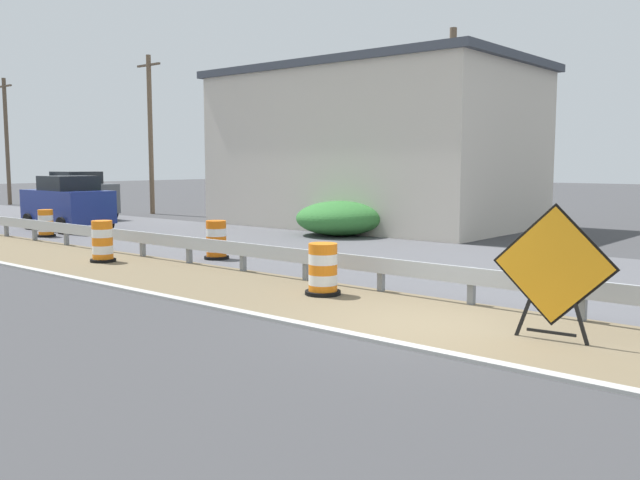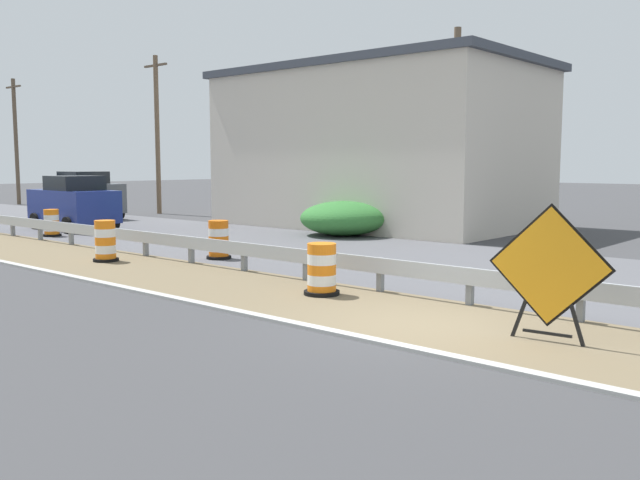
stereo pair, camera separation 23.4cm
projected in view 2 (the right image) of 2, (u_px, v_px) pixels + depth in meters
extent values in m
plane|color=#3D3D3F|center=(420.00, 326.00, 11.03)|extent=(160.00, 160.00, 0.00)
cube|color=#706047|center=(436.00, 321.00, 11.39)|extent=(3.38, 120.00, 0.01)
cube|color=#56565B|center=(568.00, 277.00, 15.72)|extent=(8.15, 120.00, 0.00)
cube|color=#ADADA8|center=(373.00, 342.00, 10.05)|extent=(0.20, 120.00, 0.11)
cube|color=#ADB2B7|center=(468.00, 276.00, 12.55)|extent=(0.08, 55.36, 0.32)
cube|color=slate|center=(581.00, 301.00, 11.30)|extent=(0.12, 0.12, 0.70)
cube|color=slate|center=(470.00, 286.00, 12.63)|extent=(0.12, 0.12, 0.70)
cube|color=slate|center=(380.00, 275.00, 13.97)|extent=(0.12, 0.12, 0.70)
cube|color=slate|center=(306.00, 265.00, 15.30)|extent=(0.12, 0.12, 0.70)
cube|color=slate|center=(244.00, 257.00, 16.64)|extent=(0.12, 0.12, 0.70)
cube|color=slate|center=(191.00, 250.00, 17.97)|extent=(0.12, 0.12, 0.70)
cube|color=slate|center=(146.00, 244.00, 19.31)|extent=(0.12, 0.12, 0.70)
cube|color=slate|center=(106.00, 238.00, 20.64)|extent=(0.12, 0.12, 0.70)
cube|color=slate|center=(71.00, 234.00, 21.98)|extent=(0.12, 0.12, 0.70)
cube|color=slate|center=(40.00, 230.00, 23.31)|extent=(0.12, 0.12, 0.70)
cube|color=slate|center=(13.00, 226.00, 24.65)|extent=(0.12, 0.12, 0.70)
cube|color=black|center=(573.00, 309.00, 9.84)|extent=(0.09, 0.39, 1.06)
cube|color=black|center=(524.00, 304.00, 10.23)|extent=(0.09, 0.39, 1.06)
cube|color=black|center=(547.00, 333.00, 10.08)|extent=(0.12, 0.72, 0.04)
cube|color=orange|center=(549.00, 266.00, 9.95)|extent=(0.23, 1.72, 1.72)
cube|color=black|center=(550.00, 265.00, 9.97)|extent=(0.22, 1.82, 1.83)
cylinder|color=orange|center=(322.00, 289.00, 13.66)|extent=(0.58, 0.58, 0.21)
cylinder|color=white|center=(322.00, 279.00, 13.63)|extent=(0.58, 0.58, 0.21)
cylinder|color=orange|center=(322.00, 269.00, 13.61)|extent=(0.58, 0.58, 0.21)
cylinder|color=white|center=(322.00, 259.00, 13.58)|extent=(0.58, 0.58, 0.21)
cylinder|color=orange|center=(322.00, 248.00, 13.56)|extent=(0.58, 0.58, 0.21)
cylinder|color=black|center=(322.00, 293.00, 13.66)|extent=(0.72, 0.72, 0.08)
cylinder|color=orange|center=(219.00, 255.00, 18.75)|extent=(0.55, 0.55, 0.21)
cylinder|color=white|center=(219.00, 247.00, 18.73)|extent=(0.55, 0.55, 0.21)
cylinder|color=orange|center=(219.00, 240.00, 18.70)|extent=(0.55, 0.55, 0.21)
cylinder|color=white|center=(218.00, 232.00, 18.68)|extent=(0.55, 0.55, 0.21)
cylinder|color=orange|center=(218.00, 224.00, 18.66)|extent=(0.55, 0.55, 0.21)
cylinder|color=black|center=(219.00, 257.00, 18.76)|extent=(0.68, 0.68, 0.08)
cylinder|color=orange|center=(106.00, 257.00, 18.27)|extent=(0.54, 0.54, 0.22)
cylinder|color=white|center=(106.00, 249.00, 18.24)|extent=(0.54, 0.54, 0.22)
cylinder|color=orange|center=(105.00, 241.00, 18.22)|extent=(0.54, 0.54, 0.22)
cylinder|color=white|center=(105.00, 233.00, 18.19)|extent=(0.54, 0.54, 0.22)
cylinder|color=orange|center=(105.00, 224.00, 18.17)|extent=(0.54, 0.54, 0.22)
cylinder|color=black|center=(106.00, 260.00, 18.28)|extent=(0.67, 0.67, 0.08)
cylinder|color=orange|center=(52.00, 234.00, 24.48)|extent=(0.52, 0.52, 0.19)
cylinder|color=white|center=(52.00, 228.00, 24.46)|extent=(0.52, 0.52, 0.19)
cylinder|color=orange|center=(52.00, 223.00, 24.44)|extent=(0.52, 0.52, 0.19)
cylinder|color=white|center=(51.00, 217.00, 24.42)|extent=(0.52, 0.52, 0.19)
cylinder|color=orange|center=(51.00, 212.00, 24.40)|extent=(0.52, 0.52, 0.19)
cylinder|color=black|center=(52.00, 235.00, 24.49)|extent=(0.65, 0.65, 0.08)
cube|color=#4C5156|center=(86.00, 198.00, 32.14)|extent=(2.04, 4.14, 1.34)
cube|color=black|center=(83.00, 177.00, 32.15)|extent=(1.78, 1.93, 0.56)
cylinder|color=black|center=(119.00, 212.00, 32.00)|extent=(0.24, 0.65, 0.64)
cylinder|color=black|center=(82.00, 214.00, 30.62)|extent=(0.24, 0.65, 0.64)
cylinder|color=black|center=(91.00, 210.00, 33.82)|extent=(0.24, 0.65, 0.64)
cylinder|color=black|center=(54.00, 211.00, 32.44)|extent=(0.24, 0.65, 0.64)
cube|color=navy|center=(73.00, 206.00, 26.85)|extent=(2.00, 4.13, 1.25)
cube|color=black|center=(75.00, 183.00, 26.63)|extent=(1.75, 1.92, 0.56)
cylinder|color=black|center=(35.00, 221.00, 27.14)|extent=(0.24, 0.65, 0.64)
cylinder|color=black|center=(80.00, 218.00, 28.51)|extent=(0.24, 0.65, 0.64)
cylinder|color=black|center=(68.00, 225.00, 25.32)|extent=(0.24, 0.65, 0.64)
cylinder|color=black|center=(113.00, 222.00, 26.70)|extent=(0.24, 0.65, 0.64)
cube|color=beige|center=(379.00, 151.00, 28.76)|extent=(7.86, 12.53, 6.26)
cube|color=#3D424C|center=(380.00, 72.00, 28.39)|extent=(8.17, 13.03, 0.30)
cylinder|color=brown|center=(455.00, 135.00, 23.22)|extent=(0.24, 0.24, 7.15)
cube|color=brown|center=(458.00, 43.00, 22.87)|extent=(0.12, 1.80, 0.10)
cylinder|color=brown|center=(157.00, 135.00, 34.94)|extent=(0.24, 0.24, 8.05)
cube|color=brown|center=(155.00, 65.00, 34.54)|extent=(0.12, 1.80, 0.10)
cylinder|color=brown|center=(16.00, 142.00, 42.82)|extent=(0.24, 0.24, 7.85)
cube|color=brown|center=(13.00, 87.00, 42.44)|extent=(0.12, 1.80, 0.10)
ellipsoid|color=#337533|center=(343.00, 218.00, 24.75)|extent=(3.16, 3.16, 1.25)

